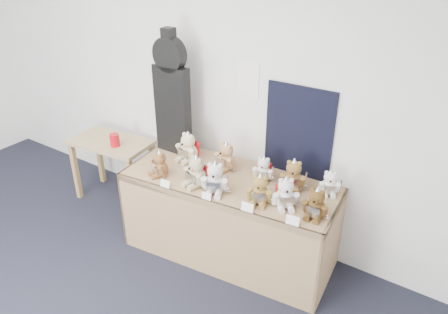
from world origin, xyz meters
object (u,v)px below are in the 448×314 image
Objects in this scene: side_table at (112,151)px; teddy_back_end at (330,183)px; guitar_case at (172,94)px; teddy_back_right at (293,176)px; red_cup at (115,140)px; teddy_back_centre_right at (263,170)px; display_table at (227,200)px; teddy_front_centre at (215,179)px; teddy_back_centre_left at (226,157)px; teddy_front_left at (196,172)px; teddy_front_far_right at (285,194)px; teddy_front_right at (260,190)px; teddy_front_far_left at (159,165)px; teddy_back_left at (188,148)px; teddy_front_end at (316,204)px.

side_table is 3.77× the size of teddy_back_end.
guitar_case is 3.98× the size of teddy_back_right.
red_cup is 1.64m from teddy_back_centre_right.
teddy_front_centre is at bearing -97.35° from display_table.
guitar_case is 0.95m from teddy_front_centre.
teddy_back_end is at bearing 21.24° from teddy_back_centre_left.
teddy_front_left is (0.55, -0.39, -0.45)m from guitar_case.
display_table is 6.43× the size of teddy_front_left.
teddy_front_left is 1.06× the size of teddy_front_far_right.
teddy_front_right is 0.94× the size of teddy_back_right.
display_table is 0.38m from teddy_front_left.
teddy_front_far_right is (0.55, -0.04, 0.28)m from display_table.
teddy_front_right reaches higher than side_table.
teddy_front_far_left reaches higher than side_table.
side_table is 1.43m from teddy_back_centre_left.
teddy_back_end is (1.28, 0.18, -0.03)m from teddy_back_left.
teddy_front_end is 0.92× the size of teddy_back_right.
teddy_front_centre is 1.06× the size of teddy_back_centre_left.
teddy_front_left is at bearing -151.72° from teddy_back_centre_right.
red_cup is 0.53× the size of teddy_back_centre_right.
display_table is 1.42m from red_cup.
teddy_back_end is (0.21, 0.36, -0.02)m from teddy_front_far_right.
side_table is 0.23m from red_cup.
teddy_front_left is at bearing 168.87° from teddy_front_right.
teddy_front_far_right is 0.25m from teddy_front_end.
display_table is 7.91× the size of teddy_back_centre_right.
teddy_front_far_right is (0.19, 0.06, 0.00)m from teddy_front_right.
teddy_back_centre_right is at bearing 5.00° from red_cup.
teddy_back_left is (0.03, 0.35, 0.02)m from teddy_front_far_left.
teddy_front_far_right is at bearing 0.14° from teddy_front_right.
teddy_front_far_right is at bearing -145.73° from teddy_back_end.
teddy_front_end is at bearing -109.69° from teddy_back_end.
teddy_back_right reaches higher than teddy_front_far_right.
teddy_front_left is 0.56m from teddy_back_centre_right.
teddy_front_far_right is (1.11, 0.17, 0.01)m from teddy_front_far_left.
teddy_front_left is 1.11× the size of teddy_front_end.
teddy_front_far_left is 1.37m from teddy_front_end.
teddy_front_centre is (0.19, -0.01, 0.00)m from teddy_front_left.
teddy_front_centre is at bearing -174.20° from teddy_front_end.
red_cup is 1.91m from teddy_back_right.
teddy_front_right is (1.11, -0.32, -0.45)m from guitar_case.
teddy_back_end is (0.76, 0.32, 0.26)m from display_table.
side_table is 0.76× the size of guitar_case.
teddy_back_right is (0.27, 0.01, 0.02)m from teddy_back_centre_right.
teddy_front_centre reaches higher than teddy_front_right.
teddy_front_far_right is at bearing -9.08° from teddy_front_centre.
teddy_front_right is 0.35m from teddy_back_right.
teddy_front_far_left is at bearing -25.57° from side_table.
teddy_front_far_right is at bearing 177.38° from teddy_front_end.
teddy_back_right is (0.12, 0.33, 0.01)m from teddy_front_right.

